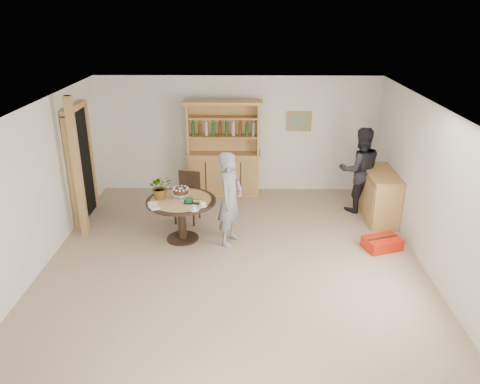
% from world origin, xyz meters
% --- Properties ---
extents(ground, '(7.00, 7.00, 0.00)m').
position_xyz_m(ground, '(0.00, 0.00, 0.00)').
color(ground, tan).
rests_on(ground, ground).
extents(room_shell, '(6.04, 7.04, 2.52)m').
position_xyz_m(room_shell, '(0.00, 0.01, 1.74)').
color(room_shell, white).
rests_on(room_shell, ground).
extents(doorway, '(0.13, 1.10, 2.18)m').
position_xyz_m(doorway, '(-2.93, 2.00, 1.11)').
color(doorway, black).
rests_on(doorway, ground).
extents(pine_post, '(0.12, 0.12, 2.50)m').
position_xyz_m(pine_post, '(-2.70, 1.20, 1.25)').
color(pine_post, tan).
rests_on(pine_post, ground).
extents(hutch, '(1.62, 0.54, 2.04)m').
position_xyz_m(hutch, '(-0.30, 3.24, 0.69)').
color(hutch, tan).
rests_on(hutch, ground).
extents(sideboard, '(0.54, 1.26, 0.94)m').
position_xyz_m(sideboard, '(2.74, 2.00, 0.47)').
color(sideboard, tan).
rests_on(sideboard, ground).
extents(dining_table, '(1.20, 1.20, 0.76)m').
position_xyz_m(dining_table, '(-0.93, 1.05, 0.60)').
color(dining_table, black).
rests_on(dining_table, ground).
extents(dining_chair, '(0.50, 0.50, 0.95)m').
position_xyz_m(dining_chair, '(-0.91, 1.88, 0.54)').
color(dining_chair, black).
rests_on(dining_chair, ground).
extents(birthday_cake, '(0.30, 0.30, 0.20)m').
position_xyz_m(birthday_cake, '(-0.93, 1.10, 0.88)').
color(birthday_cake, white).
rests_on(birthday_cake, dining_table).
extents(flower_vase, '(0.47, 0.44, 0.42)m').
position_xyz_m(flower_vase, '(-1.28, 1.10, 0.97)').
color(flower_vase, '#3F7233').
rests_on(flower_vase, dining_table).
extents(gift_tray, '(0.30, 0.20, 0.08)m').
position_xyz_m(gift_tray, '(-0.71, 0.93, 0.79)').
color(gift_tray, black).
rests_on(gift_tray, dining_table).
extents(coffee_cup_a, '(0.15, 0.15, 0.09)m').
position_xyz_m(coffee_cup_a, '(-0.53, 0.77, 0.80)').
color(coffee_cup_a, white).
rests_on(coffee_cup_a, dining_table).
extents(coffee_cup_b, '(0.15, 0.15, 0.08)m').
position_xyz_m(coffee_cup_b, '(-0.65, 0.60, 0.79)').
color(coffee_cup_b, white).
rests_on(coffee_cup_b, dining_table).
extents(napkins, '(0.24, 0.33, 0.03)m').
position_xyz_m(napkins, '(-1.34, 0.74, 0.77)').
color(napkins, white).
rests_on(napkins, dining_table).
extents(teen_boy, '(0.58, 0.70, 1.64)m').
position_xyz_m(teen_boy, '(-0.08, 0.95, 0.82)').
color(teen_boy, gray).
rests_on(teen_boy, ground).
extents(adult_person, '(0.89, 0.73, 1.70)m').
position_xyz_m(adult_person, '(2.41, 2.37, 0.85)').
color(adult_person, black).
rests_on(adult_person, ground).
extents(red_suitcase, '(0.70, 0.58, 0.21)m').
position_xyz_m(red_suitcase, '(2.50, 0.77, 0.10)').
color(red_suitcase, red).
rests_on(red_suitcase, ground).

